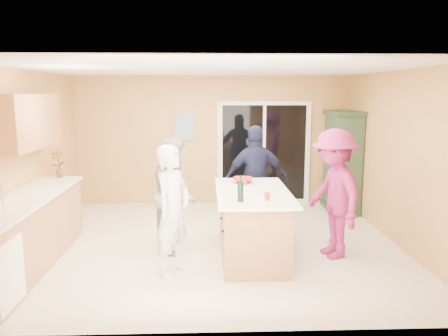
{
  "coord_description": "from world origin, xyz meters",
  "views": [
    {
      "loc": [
        -0.08,
        -6.35,
        2.27
      ],
      "look_at": [
        0.15,
        0.1,
        1.15
      ],
      "focal_mm": 35.0,
      "sensor_mm": 36.0,
      "label": 1
    }
  ],
  "objects_px": {
    "green_hutch": "(342,163)",
    "woman_grey": "(174,194)",
    "woman_white": "(173,211)",
    "woman_magenta": "(334,194)",
    "kitchen_island": "(252,227)",
    "woman_navy": "(256,180)"
  },
  "relations": [
    {
      "from": "green_hutch",
      "to": "woman_grey",
      "type": "height_order",
      "value": "green_hutch"
    },
    {
      "from": "woman_white",
      "to": "green_hutch",
      "type": "bearing_deg",
      "value": -17.23
    },
    {
      "from": "woman_magenta",
      "to": "woman_grey",
      "type": "bearing_deg",
      "value": -112.69
    },
    {
      "from": "green_hutch",
      "to": "kitchen_island",
      "type": "bearing_deg",
      "value": -129.01
    },
    {
      "from": "woman_grey",
      "to": "woman_navy",
      "type": "relative_size",
      "value": 0.93
    },
    {
      "from": "woman_white",
      "to": "woman_navy",
      "type": "height_order",
      "value": "woman_navy"
    },
    {
      "from": "kitchen_island",
      "to": "woman_white",
      "type": "xyz_separation_m",
      "value": [
        -1.04,
        -0.51,
        0.37
      ]
    },
    {
      "from": "kitchen_island",
      "to": "woman_magenta",
      "type": "xyz_separation_m",
      "value": [
        1.12,
        0.04,
        0.45
      ]
    },
    {
      "from": "woman_navy",
      "to": "woman_magenta",
      "type": "relative_size",
      "value": 0.98
    },
    {
      "from": "green_hutch",
      "to": "woman_navy",
      "type": "relative_size",
      "value": 1.1
    },
    {
      "from": "kitchen_island",
      "to": "woman_magenta",
      "type": "height_order",
      "value": "woman_magenta"
    },
    {
      "from": "woman_white",
      "to": "woman_magenta",
      "type": "xyz_separation_m",
      "value": [
        2.17,
        0.54,
        0.07
      ]
    },
    {
      "from": "woman_grey",
      "to": "woman_magenta",
      "type": "height_order",
      "value": "woman_magenta"
    },
    {
      "from": "kitchen_island",
      "to": "woman_navy",
      "type": "relative_size",
      "value": 1.04
    },
    {
      "from": "woman_white",
      "to": "woman_grey",
      "type": "distance_m",
      "value": 0.95
    },
    {
      "from": "green_hutch",
      "to": "woman_white",
      "type": "distance_m",
      "value": 4.22
    },
    {
      "from": "woman_grey",
      "to": "woman_navy",
      "type": "distance_m",
      "value": 1.45
    },
    {
      "from": "green_hutch",
      "to": "woman_white",
      "type": "xyz_separation_m",
      "value": [
        -3.02,
        -2.94,
        -0.12
      ]
    },
    {
      "from": "woman_white",
      "to": "woman_navy",
      "type": "distance_m",
      "value": 2.05
    },
    {
      "from": "kitchen_island",
      "to": "woman_grey",
      "type": "xyz_separation_m",
      "value": [
        -1.09,
        0.44,
        0.37
      ]
    },
    {
      "from": "woman_magenta",
      "to": "woman_white",
      "type": "bearing_deg",
      "value": -88.31
    },
    {
      "from": "woman_white",
      "to": "woman_navy",
      "type": "relative_size",
      "value": 0.94
    }
  ]
}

